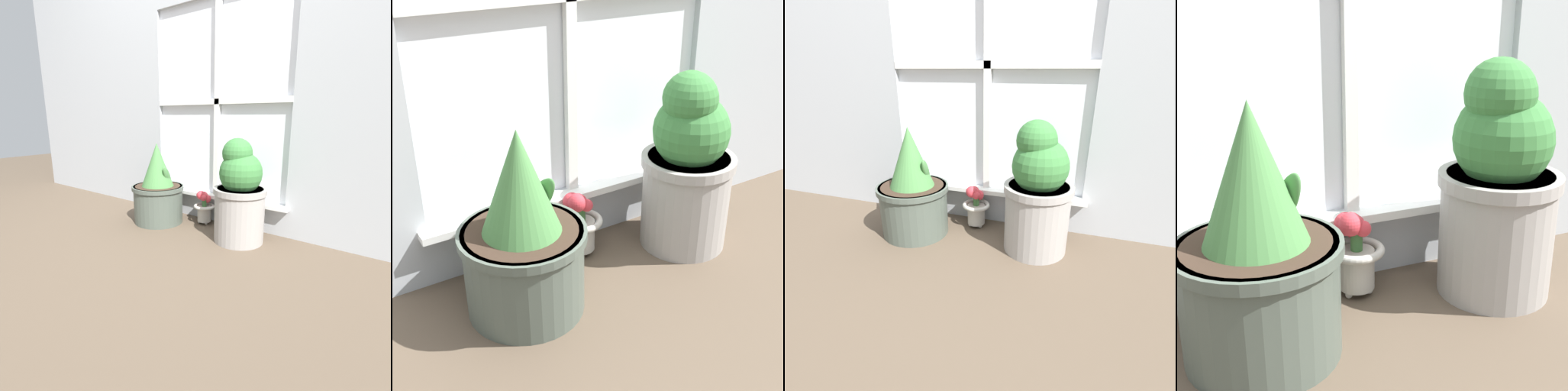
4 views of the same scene
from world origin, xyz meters
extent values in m
cube|color=#B2B7BC|center=(0.00, 0.62, 0.10)|extent=(1.03, 0.05, 0.20)
cube|color=white|center=(0.00, 0.58, 0.19)|extent=(1.09, 0.06, 0.02)
cylinder|color=#4C564C|center=(-0.32, 0.34, 0.13)|extent=(0.34, 0.34, 0.26)
cylinder|color=#4C564C|center=(-0.32, 0.34, 0.25)|extent=(0.37, 0.37, 0.03)
cylinder|color=#38281E|center=(-0.32, 0.34, 0.26)|extent=(0.32, 0.32, 0.01)
cone|color=#477F42|center=(-0.32, 0.34, 0.41)|extent=(0.22, 0.22, 0.30)
ellipsoid|color=#477F42|center=(-0.25, 0.36, 0.34)|extent=(0.07, 0.16, 0.18)
cylinder|color=#9E9993|center=(0.32, 0.38, 0.16)|extent=(0.30, 0.30, 0.33)
cylinder|color=#9E9993|center=(0.32, 0.38, 0.31)|extent=(0.32, 0.32, 0.03)
cylinder|color=#38281E|center=(0.32, 0.38, 0.32)|extent=(0.27, 0.27, 0.01)
sphere|color=#387538|center=(0.32, 0.38, 0.42)|extent=(0.25, 0.25, 0.25)
sphere|color=#387538|center=(0.29, 0.37, 0.53)|extent=(0.18, 0.18, 0.18)
ellipsoid|color=#387538|center=(0.24, 0.36, 0.41)|extent=(0.06, 0.14, 0.14)
sphere|color=#BCB7AD|center=(-0.03, 0.54, 0.01)|extent=(0.02, 0.02, 0.02)
sphere|color=#BCB7AD|center=(-0.06, 0.49, 0.01)|extent=(0.02, 0.02, 0.02)
sphere|color=#BCB7AD|center=(0.00, 0.49, 0.01)|extent=(0.02, 0.02, 0.02)
cylinder|color=#BCB7AD|center=(-0.03, 0.50, 0.07)|extent=(0.10, 0.10, 0.11)
torus|color=#BCB7AD|center=(-0.03, 0.50, 0.13)|extent=(0.15, 0.15, 0.02)
cylinder|color=#386633|center=(-0.03, 0.50, 0.16)|extent=(0.03, 0.03, 0.06)
sphere|color=#C6333D|center=(-0.03, 0.50, 0.20)|extent=(0.04, 0.04, 0.04)
sphere|color=#C6333D|center=(-0.02, 0.53, 0.18)|extent=(0.06, 0.06, 0.06)
sphere|color=#C6333D|center=(-0.05, 0.52, 0.20)|extent=(0.06, 0.06, 0.06)
sphere|color=#C6333D|center=(-0.05, 0.49, 0.21)|extent=(0.06, 0.06, 0.06)
sphere|color=#C6333D|center=(-0.02, 0.48, 0.19)|extent=(0.04, 0.04, 0.04)
camera|label=1|loc=(1.15, -1.17, 0.74)|focal=28.00mm
camera|label=2|loc=(-0.85, -0.85, 1.05)|focal=50.00mm
camera|label=3|loc=(0.47, -0.93, 0.81)|focal=28.00mm
camera|label=4|loc=(-0.52, -0.70, 0.73)|focal=50.00mm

